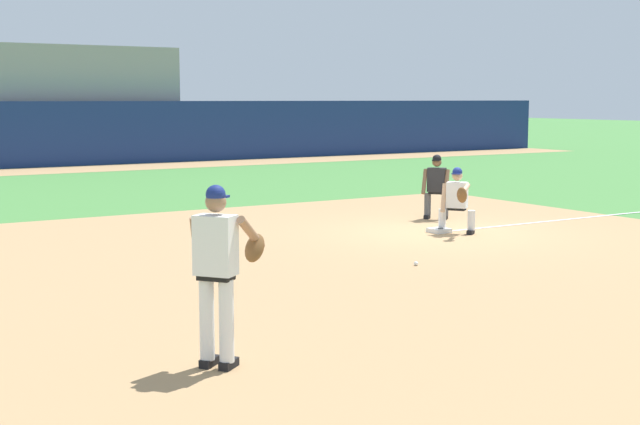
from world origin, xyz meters
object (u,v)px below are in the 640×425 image
first_baseman (457,198)px  baseball (416,264)px  pitcher (219,265)px  first_base_bag (439,230)px  umpire (437,184)px

first_baseman → baseball: bearing=-140.6°
baseball → pitcher: bearing=-146.6°
first_base_bag → umpire: size_ratio=0.26×
baseball → pitcher: (-5.08, -3.35, 1.02)m
baseball → umpire: umpire is taller
first_base_bag → pitcher: 9.80m
baseball → umpire: bearing=47.8°
pitcher → first_baseman: (7.90, 5.66, -0.33)m
pitcher → first_baseman: pitcher is taller
first_base_bag → baseball: size_ratio=5.14×
first_baseman → umpire: bearing=61.7°
baseball → umpire: size_ratio=0.05×
first_base_bag → baseball: first_base_bag is taller
first_base_bag → first_baseman: size_ratio=0.28×
first_base_bag → first_baseman: (0.19, -0.31, 0.69)m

